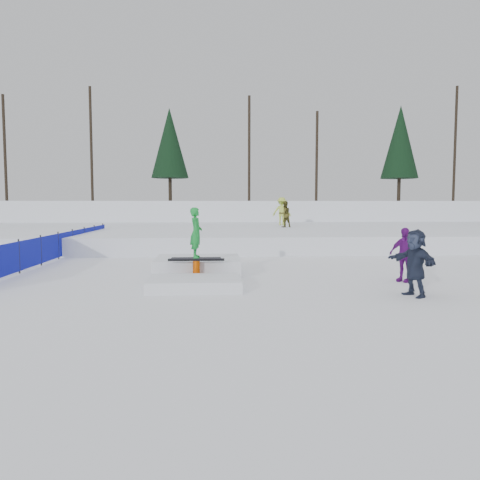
{
  "coord_description": "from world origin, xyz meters",
  "views": [
    {
      "loc": [
        -0.34,
        -12.36,
        2.24
      ],
      "look_at": [
        0.5,
        2.0,
        1.1
      ],
      "focal_mm": 35.0,
      "sensor_mm": 36.0,
      "label": 1
    }
  ],
  "objects": [
    {
      "name": "treeline",
      "position": [
        6.18,
        28.28,
        7.45
      ],
      "size": [
        40.24,
        4.22,
        10.5
      ],
      "color": "black",
      "rests_on": "snow_berm"
    },
    {
      "name": "walker_olive",
      "position": [
        3.94,
        15.2,
        1.58
      ],
      "size": [
        0.91,
        0.82,
        1.55
      ],
      "primitive_type": "imported",
      "rotation": [
        0.0,
        0.0,
        3.51
      ],
      "color": "#464216",
      "rests_on": "snow_midrise"
    },
    {
      "name": "safety_fence",
      "position": [
        -6.5,
        6.6,
        0.55
      ],
      "size": [
        0.05,
        16.0,
        1.1
      ],
      "color": "#0E139C",
      "rests_on": "ground"
    },
    {
      "name": "snow_berm",
      "position": [
        0.0,
        30.0,
        1.2
      ],
      "size": [
        60.0,
        14.0,
        2.4
      ],
      "primitive_type": "cube",
      "color": "white",
      "rests_on": "ground"
    },
    {
      "name": "ground",
      "position": [
        0.0,
        0.0,
        0.0
      ],
      "size": [
        120.0,
        120.0,
        0.0
      ],
      "primitive_type": "plane",
      "color": "white"
    },
    {
      "name": "jib_rail_feature",
      "position": [
        -0.81,
        1.48,
        0.3
      ],
      "size": [
        2.6,
        4.4,
        2.11
      ],
      "color": "white",
      "rests_on": "ground"
    },
    {
      "name": "snow_midrise",
      "position": [
        0.0,
        16.0,
        0.4
      ],
      "size": [
        50.0,
        18.0,
        0.8
      ],
      "primitive_type": "cube",
      "color": "white",
      "rests_on": "ground"
    },
    {
      "name": "spectator_purple",
      "position": [
        5.1,
        0.55,
        0.77
      ],
      "size": [
        0.86,
        0.95,
        1.55
      ],
      "primitive_type": "imported",
      "rotation": [
        0.0,
        0.0,
        -0.9
      ],
      "color": "#63117A",
      "rests_on": "ground"
    },
    {
      "name": "walker_ygreen",
      "position": [
        4.13,
        17.77,
        1.7
      ],
      "size": [
        1.29,
        0.91,
        1.81
      ],
      "primitive_type": "imported",
      "rotation": [
        0.0,
        0.0,
        2.92
      ],
      "color": "#B7D042",
      "rests_on": "snow_midrise"
    },
    {
      "name": "spectator_dark",
      "position": [
        4.5,
        -1.51,
        0.81
      ],
      "size": [
        0.93,
        1.58,
        1.62
      ],
      "primitive_type": "imported",
      "rotation": [
        0.0,
        0.0,
        -1.24
      ],
      "color": "#222A41",
      "rests_on": "ground"
    }
  ]
}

